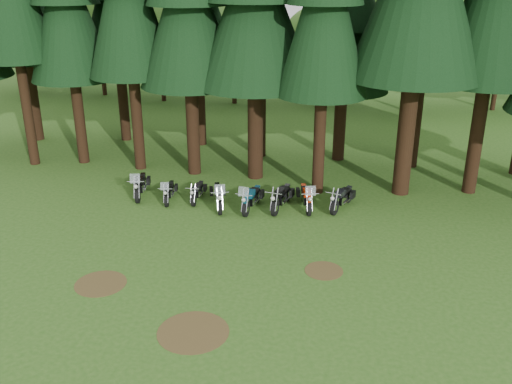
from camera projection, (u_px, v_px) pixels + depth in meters
ground at (200, 265)px, 21.02m from camera, size 120.00×120.00×0.00m
pine_back_4 at (347, 6)px, 29.15m from camera, size 4.94×4.94×13.78m
decid_0 at (28, 21)px, 45.94m from camera, size 8.00×7.78×10.00m
decid_1 at (101, 23)px, 45.25m from camera, size 7.91×7.69×9.88m
decid_2 at (163, 38)px, 43.62m from camera, size 6.72×6.53×8.40m
decid_3 at (237, 45)px, 43.01m from camera, size 6.12×5.95×7.65m
decid_4 at (321, 47)px, 42.94m from camera, size 5.93×5.76×7.41m
decid_5 at (416, 24)px, 40.40m from camera, size 8.45×8.21×10.56m
decid_6 at (509, 39)px, 40.70m from camera, size 7.06×6.86×8.82m
dirt_patch_0 at (101, 284)px, 19.78m from camera, size 1.80×1.80×0.01m
dirt_patch_1 at (324, 271)px, 20.61m from camera, size 1.40×1.40×0.01m
dirt_patch_2 at (193, 332)px, 17.20m from camera, size 2.20×2.20×0.01m
motorcycle_0 at (140, 186)px, 26.98m from camera, size 0.87×2.45×1.55m
motorcycle_1 at (169, 192)px, 26.47m from camera, size 0.62×2.05×1.29m
motorcycle_2 at (197, 192)px, 26.53m from camera, size 0.31×1.98×0.80m
motorcycle_3 at (218, 197)px, 25.75m from camera, size 1.09×2.41×1.54m
motorcycle_4 at (251, 199)px, 25.52m from camera, size 0.55×2.40×1.50m
motorcycle_5 at (281, 198)px, 25.63m from camera, size 0.52×2.43×0.99m
motorcycle_6 at (306, 198)px, 25.64m from camera, size 0.94×2.39×1.51m
motorcycle_7 at (342, 199)px, 25.63m from camera, size 0.87×2.22×0.93m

